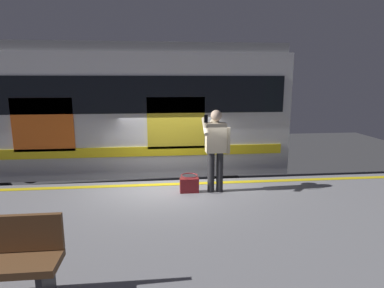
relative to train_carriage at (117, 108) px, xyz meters
The scene contains 8 objects.
ground_plane 3.71m from the train_carriage, 123.19° to the left, with size 25.06×25.06×0.00m, color #3D3D3F.
platform 5.12m from the train_carriage, 107.84° to the left, with size 16.71×4.54×1.15m, color gray.
safety_line 3.23m from the train_carriage, 119.92° to the left, with size 16.37×0.16×0.01m, color yellow.
track_rail_near 3.00m from the train_carriage, 153.69° to the left, with size 21.72×0.08×0.16m, color slate.
track_rail_far 3.00m from the train_carriage, 153.30° to the right, with size 21.72×0.08×0.16m, color slate.
train_carriage is the anchor object (origin of this frame).
passenger 3.83m from the train_carriage, 126.93° to the left, with size 0.57×0.55×1.68m.
handbag 3.74m from the train_carriage, 119.84° to the left, with size 0.38×0.35×0.37m.
Camera 1 is at (0.31, 7.15, 3.43)m, focal length 30.38 mm.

